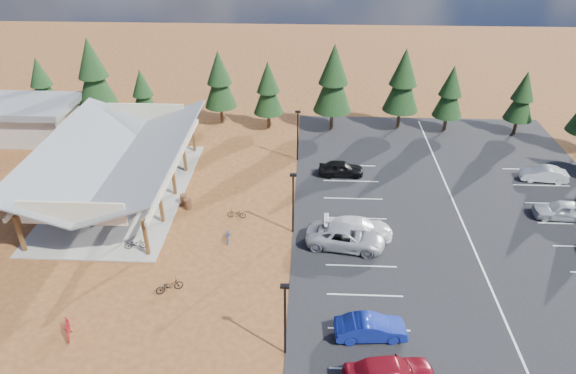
% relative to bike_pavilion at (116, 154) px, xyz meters
% --- Properties ---
extents(ground, '(140.00, 140.00, 0.00)m').
position_rel_bike_pavilion_xyz_m(ground, '(10.00, -7.00, -3.82)').
color(ground, brown).
rests_on(ground, ground).
extents(asphalt_lot, '(27.00, 44.00, 0.04)m').
position_rel_bike_pavilion_xyz_m(asphalt_lot, '(28.50, -4.00, -3.80)').
color(asphalt_lot, black).
rests_on(asphalt_lot, ground).
extents(concrete_pad, '(10.60, 18.60, 0.10)m').
position_rel_bike_pavilion_xyz_m(concrete_pad, '(0.00, 0.00, -3.77)').
color(concrete_pad, gray).
rests_on(concrete_pad, ground).
extents(bike_pavilion, '(11.65, 19.40, 4.97)m').
position_rel_bike_pavilion_xyz_m(bike_pavilion, '(0.00, 0.00, 0.00)').
color(bike_pavilion, '#523217').
rests_on(bike_pavilion, concrete_pad).
extents(outbuilding, '(11.00, 7.00, 3.90)m').
position_rel_bike_pavilion_xyz_m(outbuilding, '(-14.00, 11.00, -1.80)').
color(outbuilding, '#ADA593').
rests_on(outbuilding, ground).
extents(lamp_post_0, '(0.50, 0.25, 5.14)m').
position_rel_bike_pavilion_xyz_m(lamp_post_0, '(15.00, -17.00, -0.85)').
color(lamp_post_0, black).
rests_on(lamp_post_0, ground).
extents(lamp_post_1, '(0.50, 0.25, 5.14)m').
position_rel_bike_pavilion_xyz_m(lamp_post_1, '(15.00, -5.00, -0.85)').
color(lamp_post_1, black).
rests_on(lamp_post_1, ground).
extents(lamp_post_2, '(0.50, 0.25, 5.14)m').
position_rel_bike_pavilion_xyz_m(lamp_post_2, '(15.00, 7.00, -0.85)').
color(lamp_post_2, black).
rests_on(lamp_post_2, ground).
extents(trash_bin_0, '(0.60, 0.60, 0.90)m').
position_rel_bike_pavilion_xyz_m(trash_bin_0, '(6.19, -2.14, -3.37)').
color(trash_bin_0, '#50311C').
rests_on(trash_bin_0, ground).
extents(trash_bin_1, '(0.60, 0.60, 0.90)m').
position_rel_bike_pavilion_xyz_m(trash_bin_1, '(5.69, -1.46, -3.37)').
color(trash_bin_1, '#50311C').
rests_on(trash_bin_1, ground).
extents(pine_0, '(3.10, 3.10, 7.23)m').
position_rel_bike_pavilion_xyz_m(pine_0, '(-13.62, 15.71, 0.59)').
color(pine_0, '#382314').
rests_on(pine_0, ground).
extents(pine_1, '(4.14, 4.14, 9.64)m').
position_rel_bike_pavilion_xyz_m(pine_1, '(-7.21, 14.89, 2.06)').
color(pine_1, '#382314').
rests_on(pine_1, ground).
extents(pine_2, '(2.86, 2.86, 6.66)m').
position_rel_bike_pavilion_xyz_m(pine_2, '(-1.82, 14.03, 0.23)').
color(pine_2, '#382314').
rests_on(pine_2, ground).
extents(pine_3, '(3.54, 3.54, 8.25)m').
position_rel_bike_pavilion_xyz_m(pine_3, '(6.24, 15.70, 1.21)').
color(pine_3, '#382314').
rests_on(pine_3, ground).
extents(pine_4, '(3.22, 3.22, 7.51)m').
position_rel_bike_pavilion_xyz_m(pine_4, '(11.63, 14.48, 0.76)').
color(pine_4, '#382314').
rests_on(pine_4, ground).
extents(pine_5, '(4.07, 4.07, 9.48)m').
position_rel_bike_pavilion_xyz_m(pine_5, '(18.50, 14.32, 1.97)').
color(pine_5, '#382314').
rests_on(pine_5, ground).
extents(pine_6, '(3.82, 3.82, 8.91)m').
position_rel_bike_pavilion_xyz_m(pine_6, '(25.87, 15.10, 1.62)').
color(pine_6, '#382314').
rests_on(pine_6, ground).
extents(pine_7, '(3.15, 3.15, 7.33)m').
position_rel_bike_pavilion_xyz_m(pine_7, '(30.83, 14.57, 0.65)').
color(pine_7, '#382314').
rests_on(pine_7, ground).
extents(pine_8, '(2.97, 2.97, 6.93)m').
position_rel_bike_pavilion_xyz_m(pine_8, '(38.22, 14.22, 0.40)').
color(pine_8, '#382314').
rests_on(pine_8, ground).
extents(bike_0, '(1.66, 0.84, 0.83)m').
position_rel_bike_pavilion_xyz_m(bike_0, '(-1.30, -5.29, -3.31)').
color(bike_0, black).
rests_on(bike_0, concrete_pad).
extents(bike_1, '(1.51, 0.48, 0.90)m').
position_rel_bike_pavilion_xyz_m(bike_1, '(-2.06, -2.55, -3.27)').
color(bike_1, gray).
rests_on(bike_1, concrete_pad).
extents(bike_2, '(1.86, 1.07, 0.93)m').
position_rel_bike_pavilion_xyz_m(bike_2, '(-2.51, 0.43, -3.26)').
color(bike_2, navy).
rests_on(bike_2, concrete_pad).
extents(bike_3, '(1.71, 0.75, 1.00)m').
position_rel_bike_pavilion_xyz_m(bike_3, '(-0.94, 6.88, -3.23)').
color(bike_3, maroon).
rests_on(bike_3, concrete_pad).
extents(bike_4, '(1.70, 0.87, 0.85)m').
position_rel_bike_pavilion_xyz_m(bike_4, '(3.51, -7.80, -3.30)').
color(bike_4, black).
rests_on(bike_4, concrete_pad).
extents(bike_5, '(1.81, 0.67, 1.06)m').
position_rel_bike_pavilion_xyz_m(bike_5, '(1.85, -2.41, -3.19)').
color(bike_5, gray).
rests_on(bike_5, concrete_pad).
extents(bike_6, '(1.89, 1.04, 0.94)m').
position_rel_bike_pavilion_xyz_m(bike_6, '(2.19, 2.12, -3.25)').
color(bike_6, navy).
rests_on(bike_6, concrete_pad).
extents(bike_7, '(1.54, 0.50, 0.91)m').
position_rel_bike_pavilion_xyz_m(bike_7, '(0.80, 5.00, -3.27)').
color(bike_7, maroon).
rests_on(bike_7, concrete_pad).
extents(bike_11, '(1.23, 1.91, 1.12)m').
position_rel_bike_pavilion_xyz_m(bike_11, '(1.98, -16.20, -3.27)').
color(bike_11, maroon).
rests_on(bike_11, ground).
extents(bike_12, '(1.94, 1.42, 0.97)m').
position_rel_bike_pavilion_xyz_m(bike_12, '(7.10, -12.17, -3.34)').
color(bike_12, black).
rests_on(bike_12, ground).
extents(bike_14, '(0.78, 1.67, 0.84)m').
position_rel_bike_pavilion_xyz_m(bike_14, '(10.15, -6.35, -3.40)').
color(bike_14, navy).
rests_on(bike_14, ground).
extents(bike_16, '(1.57, 0.68, 0.80)m').
position_rel_bike_pavilion_xyz_m(bike_16, '(10.39, -3.32, -3.42)').
color(bike_16, black).
rests_on(bike_16, ground).
extents(car_0, '(5.17, 2.75, 1.67)m').
position_rel_bike_pavilion_xyz_m(car_0, '(20.70, -18.88, -2.95)').
color(car_0, maroon).
rests_on(car_0, asphalt_lot).
extents(car_1, '(4.39, 1.85, 1.41)m').
position_rel_bike_pavilion_xyz_m(car_1, '(20.00, -15.57, -3.08)').
color(car_1, navy).
rests_on(car_1, asphalt_lot).
extents(car_2, '(6.19, 3.56, 1.62)m').
position_rel_bike_pavilion_xyz_m(car_2, '(18.99, -6.70, -2.97)').
color(car_2, '#9A9CA1').
rests_on(car_2, asphalt_lot).
extents(car_3, '(5.24, 2.18, 1.51)m').
position_rel_bike_pavilion_xyz_m(car_3, '(19.99, -5.43, -3.03)').
color(car_3, white).
rests_on(car_3, asphalt_lot).
extents(car_4, '(4.13, 1.73, 1.40)m').
position_rel_bike_pavilion_xyz_m(car_4, '(19.12, 4.08, -3.08)').
color(car_4, black).
rests_on(car_4, asphalt_lot).
extents(car_8, '(4.48, 2.09, 1.48)m').
position_rel_bike_pavilion_xyz_m(car_8, '(36.50, -2.20, -3.04)').
color(car_8, '#B2B6BB').
rests_on(car_8, asphalt_lot).
extents(car_9, '(4.21, 1.92, 1.34)m').
position_rel_bike_pavilion_xyz_m(car_9, '(37.37, 3.91, -3.12)').
color(car_9, silver).
rests_on(car_9, asphalt_lot).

